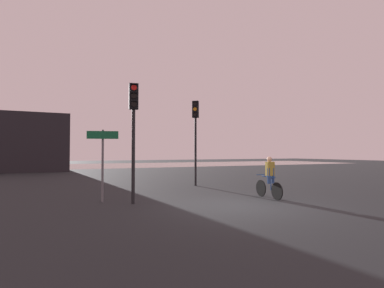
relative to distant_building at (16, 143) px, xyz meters
The scene contains 7 objects.
ground_plane 25.11m from the distant_building, 68.97° to the right, with size 120.00×120.00×0.00m, color black.
water_strip 13.69m from the distant_building, 48.15° to the left, with size 80.00×16.00×0.01m, color gray.
distant_building is the anchor object (origin of this frame).
traffic_light_near_left 22.18m from the distant_building, 74.91° to the right, with size 0.36×0.38×4.19m.
traffic_light_center 20.00m from the distant_building, 59.45° to the right, with size 0.41×0.42×4.56m.
direction_sign_post 21.22m from the distant_building, 76.79° to the right, with size 1.07×0.32×2.60m.
cyclist 24.99m from the distant_building, 64.10° to the right, with size 0.46×1.71×1.62m.
Camera 1 is at (-5.68, -8.44, 1.78)m, focal length 28.00 mm.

